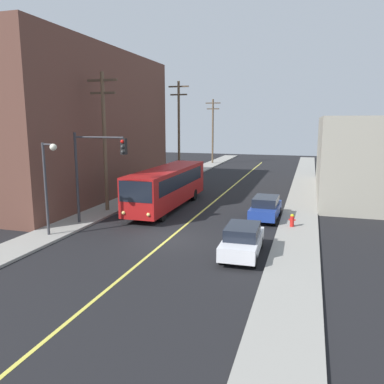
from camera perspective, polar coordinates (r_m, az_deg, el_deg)
ground_plane at (r=23.13m, az=-3.46°, el=-6.92°), size 120.00×120.00×0.00m
sidewalk_left at (r=34.82m, az=-8.91°, el=-0.98°), size 2.50×90.00×0.15m
sidewalk_right at (r=31.42m, az=15.66°, el=-2.49°), size 2.50×90.00×0.15m
lane_stripe_center at (r=37.15m, az=4.64°, el=-0.28°), size 0.16×60.00×0.01m
building_left_brick at (r=37.66m, az=-17.61°, el=9.41°), size 10.00×23.15×13.07m
city_bus at (r=30.92m, az=-3.57°, el=0.97°), size 2.57×12.16×3.20m
parked_car_white at (r=20.29m, az=7.42°, el=-7.00°), size 1.91×4.44×1.62m
parked_car_blue at (r=27.91m, az=10.77°, el=-2.27°), size 1.91×4.44×1.62m
utility_pole_near at (r=29.82m, az=-12.73°, el=8.03°), size 2.40×0.28×10.23m
utility_pole_mid at (r=45.51m, az=-1.94°, el=9.62°), size 2.40×0.28×11.16m
utility_pole_far at (r=62.92m, az=3.07°, el=9.33°), size 2.40×0.28×10.09m
traffic_signal_left_corner at (r=25.82m, az=-13.83°, el=4.38°), size 3.75×0.48×6.00m
street_lamp_left at (r=24.15m, az=-20.39°, el=2.29°), size 0.98×0.40×5.50m
fire_hydrant at (r=25.88m, az=14.49°, el=-4.01°), size 0.44×0.26×0.84m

